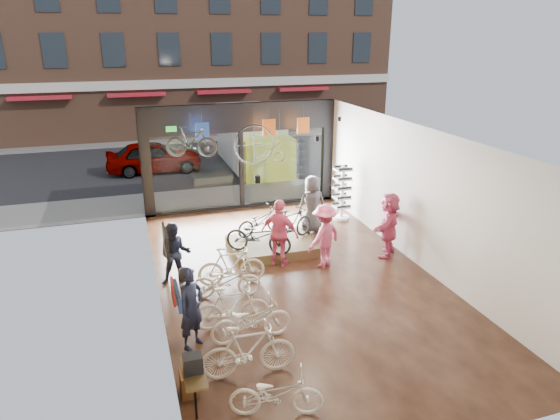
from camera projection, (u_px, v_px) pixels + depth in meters
name	position (u px, v px, depth m)	size (l,w,h in m)	color
ground_plane	(296.00, 279.00, 13.10)	(7.00, 12.00, 0.04)	black
ceiling	(298.00, 134.00, 11.81)	(7.00, 12.00, 0.04)	black
wall_left	(152.00, 226.00, 11.45)	(0.04, 12.00, 3.80)	#B1863D
wall_right	(420.00, 197.00, 13.46)	(0.04, 12.00, 3.80)	beige
wall_back	(438.00, 346.00, 7.05)	(7.00, 0.04, 3.80)	beige
storefront	(241.00, 157.00, 17.84)	(7.00, 0.26, 3.80)	black
exit_sign	(171.00, 129.00, 16.67)	(0.35, 0.06, 0.18)	#198C26
street_road	(203.00, 154.00, 26.57)	(30.00, 18.00, 0.02)	black
sidewalk_near	(235.00, 196.00, 19.54)	(30.00, 2.40, 0.12)	slate
sidewalk_far	(192.00, 138.00, 30.14)	(30.00, 2.00, 0.12)	slate
opposite_building	(179.00, 17.00, 30.05)	(26.00, 5.00, 14.00)	brown
street_car	(154.00, 157.00, 22.86)	(1.71, 4.24, 1.45)	gray
box_truck	(255.00, 141.00, 23.04)	(2.30, 6.89, 2.71)	silver
floor_bike_0	(276.00, 394.00, 8.29)	(0.55, 1.59, 0.83)	beige
floor_bike_1	(248.00, 351.00, 9.22)	(0.51, 1.79, 1.08)	beige
floor_bike_2	(251.00, 321.00, 10.33)	(0.61, 1.74, 0.91)	beige
floor_bike_3	(232.00, 308.00, 10.74)	(0.47, 1.66, 1.00)	beige
floor_bike_4	(226.00, 280.00, 12.04)	(0.58, 1.67, 0.88)	beige
floor_bike_5	(231.00, 266.00, 12.62)	(0.48, 1.72, 1.03)	beige
display_platform	(271.00, 246.00, 14.68)	(2.40, 1.80, 0.30)	#47371E
display_bike_left	(258.00, 236.00, 13.75)	(0.65, 1.87, 0.98)	black
display_bike_mid	(292.00, 224.00, 14.57)	(0.47, 1.65, 0.99)	black
display_bike_right	(260.00, 221.00, 15.05)	(0.56, 1.60, 0.84)	black
customer_0	(191.00, 308.00, 9.98)	(0.65, 0.43, 1.78)	#161C33
customer_1	(175.00, 254.00, 12.55)	(0.80, 0.63, 1.65)	#161C33
customer_2	(280.00, 233.00, 13.52)	(1.11, 0.46, 1.90)	#CC4C72
customer_3	(324.00, 236.00, 13.49)	(1.15, 0.66, 1.78)	#CC4C72
customer_4	(312.00, 204.00, 15.89)	(0.90, 0.59, 1.85)	#3F3F44
customer_5	(389.00, 224.00, 14.17)	(1.75, 0.56, 1.89)	#CC4C72
sunglasses_rack	(342.00, 193.00, 16.94)	(0.56, 0.46, 1.90)	white
wall_merch	(178.00, 328.00, 8.55)	(0.40, 2.40, 2.60)	navy
penny_farthing	(262.00, 146.00, 16.74)	(1.70, 0.06, 1.36)	black
hung_bike	(191.00, 142.00, 15.32)	(0.45, 1.58, 0.95)	black
jersey_left	(202.00, 131.00, 16.32)	(0.45, 0.03, 0.55)	#1E3F99
jersey_mid	(269.00, 127.00, 16.97)	(0.45, 0.03, 0.55)	#CC5919
jersey_right	(303.00, 125.00, 17.33)	(0.45, 0.03, 0.55)	#CC5919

